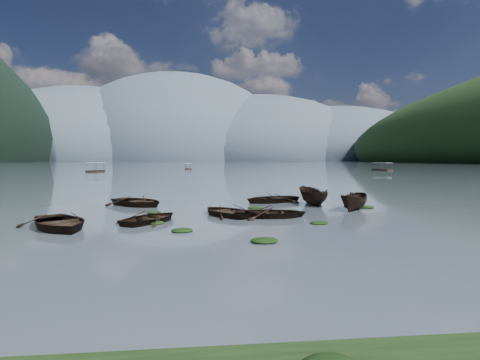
{
  "coord_description": "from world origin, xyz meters",
  "views": [
    {
      "loc": [
        -3.12,
        -17.79,
        3.67
      ],
      "look_at": [
        0.0,
        12.0,
        2.0
      ],
      "focal_mm": 28.0,
      "sensor_mm": 36.0,
      "label": 1
    }
  ],
  "objects": [
    {
      "name": "ground_plane",
      "position": [
        0.0,
        0.0,
        0.0
      ],
      "size": [
        2400.0,
        2400.0,
        0.0
      ],
      "primitive_type": "plane",
      "color": "#4F5963"
    },
    {
      "name": "haze_mtn_a",
      "position": [
        -260.0,
        900.0,
        0.0
      ],
      "size": [
        520.0,
        520.0,
        280.0
      ],
      "primitive_type": "ellipsoid",
      "color": "#475666",
      "rests_on": "ground"
    },
    {
      "name": "haze_mtn_b",
      "position": [
        -60.0,
        900.0,
        0.0
      ],
      "size": [
        520.0,
        520.0,
        340.0
      ],
      "primitive_type": "ellipsoid",
      "color": "#475666",
      "rests_on": "ground"
    },
    {
      "name": "haze_mtn_c",
      "position": [
        140.0,
        900.0,
        0.0
      ],
      "size": [
        520.0,
        520.0,
        260.0
      ],
      "primitive_type": "ellipsoid",
      "color": "#475666",
      "rests_on": "ground"
    },
    {
      "name": "haze_mtn_d",
      "position": [
        320.0,
        900.0,
        0.0
      ],
      "size": [
        520.0,
        520.0,
        220.0
      ],
      "primitive_type": "ellipsoid",
      "color": "#475666",
      "rests_on": "ground"
    },
    {
      "name": "rowboat_0",
      "position": [
        -10.6,
        2.7,
        0.0
      ],
      "size": [
        5.8,
        6.22,
        1.05
      ],
      "primitive_type": "imported",
      "rotation": [
        0.0,
        0.0,
        0.58
      ],
      "color": "black",
      "rests_on": "ground"
    },
    {
      "name": "rowboat_1",
      "position": [
        -6.02,
        4.33,
        0.0
      ],
      "size": [
        4.77,
        5.06,
        0.85
      ],
      "primitive_type": "imported",
      "rotation": [
        0.0,
        0.0,
        2.53
      ],
      "color": "black",
      "rests_on": "ground"
    },
    {
      "name": "rowboat_3",
      "position": [
        -1.44,
        6.43,
        0.0
      ],
      "size": [
        5.06,
        5.43,
        0.92
      ],
      "primitive_type": "imported",
      "rotation": [
        0.0,
        0.0,
        3.72
      ],
      "color": "black",
      "rests_on": "ground"
    },
    {
      "name": "rowboat_4",
      "position": [
        1.29,
        5.36,
        0.0
      ],
      "size": [
        4.78,
        3.68,
        0.92
      ],
      "primitive_type": "imported",
      "rotation": [
        0.0,
        0.0,
        1.45
      ],
      "color": "black",
      "rests_on": "ground"
    },
    {
      "name": "rowboat_5",
      "position": [
        7.88,
        7.99,
        0.0
      ],
      "size": [
        3.56,
        3.96,
        1.5
      ],
      "primitive_type": "imported",
      "rotation": [
        0.0,
        0.0,
        -0.67
      ],
      "color": "black",
      "rests_on": "ground"
    },
    {
      "name": "rowboat_6",
      "position": [
        -8.12,
        12.25,
        0.0
      ],
      "size": [
        6.22,
        6.13,
        1.06
      ],
      "primitive_type": "imported",
      "rotation": [
        0.0,
        0.0,
        0.83
      ],
      "color": "black",
      "rests_on": "ground"
    },
    {
      "name": "rowboat_7",
      "position": [
        2.85,
        13.48,
        0.0
      ],
      "size": [
        5.85,
        5.09,
        1.01
      ],
      "primitive_type": "imported",
      "rotation": [
        0.0,
        0.0,
        5.1
      ],
      "color": "black",
      "rests_on": "ground"
    },
    {
      "name": "rowboat_8",
      "position": [
        5.78,
        11.35,
        0.0
      ],
      "size": [
        1.88,
        4.34,
        1.64
      ],
      "primitive_type": "imported",
      "rotation": [
        0.0,
        0.0,
        3.21
      ],
      "color": "black",
      "rests_on": "ground"
    },
    {
      "name": "weed_clump_0",
      "position": [
        -4.08,
        1.19,
        0.0
      ],
      "size": [
        1.11,
        0.91,
        0.24
      ],
      "primitive_type": "ellipsoid",
      "color": "black",
      "rests_on": "ground"
    },
    {
      "name": "weed_clump_1",
      "position": [
        -5.75,
        3.63,
        0.0
      ],
      "size": [
        1.09,
        0.88,
        0.24
      ],
      "primitive_type": "ellipsoid",
      "color": "black",
      "rests_on": "ground"
    },
    {
      "name": "weed_clump_2",
      "position": [
        -0.34,
        -1.65,
        0.0
      ],
      "size": [
        1.23,
        0.99,
        0.27
      ],
      "primitive_type": "ellipsoid",
      "color": "black",
      "rests_on": "ground"
    },
    {
      "name": "weed_clump_3",
      "position": [
        3.25,
        7.95,
        0.0
      ],
      "size": [
        0.89,
        0.75,
        0.2
      ],
      "primitive_type": "ellipsoid",
      "color": "black",
      "rests_on": "ground"
    },
    {
      "name": "weed_clump_4",
      "position": [
        3.55,
        2.72,
        0.0
      ],
      "size": [
        1.06,
        0.84,
        0.22
      ],
      "primitive_type": "ellipsoid",
      "color": "black",
      "rests_on": "ground"
    },
    {
      "name": "weed_clump_5",
      "position": [
        -6.32,
        8.04,
        0.0
      ],
      "size": [
        0.97,
        0.79,
        0.21
      ],
      "primitive_type": "ellipsoid",
      "color": "black",
      "rests_on": "ground"
    },
    {
      "name": "weed_clump_6",
      "position": [
        0.87,
        9.56,
        0.0
      ],
      "size": [
        1.06,
        0.88,
        0.22
      ],
      "primitive_type": "ellipsoid",
      "color": "black",
      "rests_on": "ground"
    },
    {
      "name": "weed_clump_7",
      "position": [
        9.25,
        9.05,
        0.0
      ],
      "size": [
        1.17,
        0.93,
        0.25
      ],
      "primitive_type": "ellipsoid",
      "color": "black",
      "rests_on": "ground"
    },
    {
      "name": "pontoon_left",
      "position": [
        -33.77,
        95.24,
        0.0
      ],
      "size": [
        4.04,
        7.16,
        2.59
      ],
      "primitive_type": null,
      "rotation": [
        0.0,
        0.0,
        -0.19
      ],
      "color": "black",
      "rests_on": "ground"
    },
    {
      "name": "pontoon_centre",
      "position": [
        -7.75,
        118.78,
        0.0
      ],
      "size": [
        2.66,
        5.47,
        2.03
      ],
      "primitive_type": null,
      "rotation": [
        0.0,
        0.0,
        0.09
      ],
      "color": "black",
      "rests_on": "ground"
    },
    {
      "name": "pontoon_right",
      "position": [
        55.86,
        98.99,
        0.0
      ],
      "size": [
        5.01,
        6.8,
        2.41
      ],
      "primitive_type": null,
      "rotation": [
        0.0,
        0.0,
        0.43
      ],
      "color": "black",
      "rests_on": "ground"
    }
  ]
}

